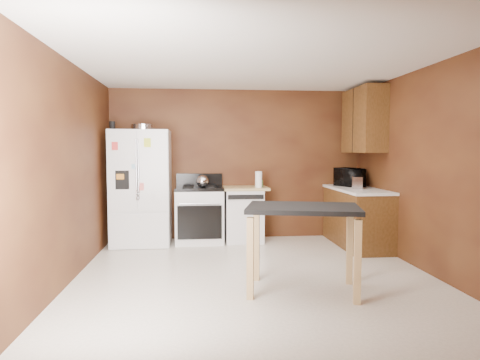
{
  "coord_description": "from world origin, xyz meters",
  "views": [
    {
      "loc": [
        -0.66,
        -4.95,
        1.49
      ],
      "look_at": [
        -0.09,
        0.85,
        1.08
      ],
      "focal_mm": 32.0,
      "sensor_mm": 36.0,
      "label": 1
    }
  ],
  "objects": [
    {
      "name": "paper_towel",
      "position": [
        0.31,
        1.84,
        1.02
      ],
      "size": [
        0.14,
        0.14,
        0.26
      ],
      "primitive_type": "cylinder",
      "rotation": [
        0.0,
        0.0,
        -0.3
      ],
      "color": "white",
      "rests_on": "dishwasher"
    },
    {
      "name": "wall_front",
      "position": [
        0.0,
        -2.25,
        1.25
      ],
      "size": [
        4.2,
        0.0,
        4.2
      ],
      "primitive_type": "plane",
      "rotation": [
        -1.57,
        0.0,
        0.0
      ],
      "color": "#5A3417",
      "rests_on": "ground"
    },
    {
      "name": "refrigerator",
      "position": [
        -1.55,
        1.86,
        0.9
      ],
      "size": [
        0.9,
        0.8,
        1.8
      ],
      "color": "white",
      "rests_on": "ground"
    },
    {
      "name": "right_cabinets",
      "position": [
        1.84,
        1.48,
        0.91
      ],
      "size": [
        0.63,
        1.58,
        2.45
      ],
      "color": "brown",
      "rests_on": "ground"
    },
    {
      "name": "pen_cup",
      "position": [
        -1.96,
        1.77,
        1.86
      ],
      "size": [
        0.09,
        0.09,
        0.13
      ],
      "primitive_type": "cylinder",
      "color": "black",
      "rests_on": "refrigerator"
    },
    {
      "name": "green_canister",
      "position": [
        0.36,
        2.0,
        0.94
      ],
      "size": [
        0.1,
        0.1,
        0.11
      ],
      "primitive_type": "cylinder",
      "rotation": [
        0.0,
        0.0,
        -0.04
      ],
      "color": "green",
      "rests_on": "dishwasher"
    },
    {
      "name": "gas_range",
      "position": [
        -0.64,
        1.92,
        0.46
      ],
      "size": [
        0.76,
        0.68,
        1.1
      ],
      "color": "white",
      "rests_on": "ground"
    },
    {
      "name": "island",
      "position": [
        0.43,
        -0.6,
        0.76
      ],
      "size": [
        1.3,
        1.01,
        0.91
      ],
      "color": "black",
      "rests_on": "ground"
    },
    {
      "name": "kettle",
      "position": [
        -0.59,
        1.81,
        1.0
      ],
      "size": [
        0.19,
        0.19,
        0.19
      ],
      "primitive_type": "sphere",
      "color": "silver",
      "rests_on": "gas_range"
    },
    {
      "name": "ceiling",
      "position": [
        0.0,
        0.0,
        2.5
      ],
      "size": [
        4.5,
        4.5,
        0.0
      ],
      "primitive_type": "plane",
      "rotation": [
        3.14,
        0.0,
        0.0
      ],
      "color": "white",
      "rests_on": "ground"
    },
    {
      "name": "microwave",
      "position": [
        1.8,
        1.8,
        1.04
      ],
      "size": [
        0.49,
        0.58,
        0.27
      ],
      "primitive_type": "imported",
      "rotation": [
        0.0,
        0.0,
        1.96
      ],
      "color": "black",
      "rests_on": "right_cabinets"
    },
    {
      "name": "floor",
      "position": [
        0.0,
        0.0,
        0.0
      ],
      "size": [
        4.5,
        4.5,
        0.0
      ],
      "primitive_type": "plane",
      "color": "silver",
      "rests_on": "ground"
    },
    {
      "name": "roasting_pan",
      "position": [
        -1.51,
        1.93,
        1.85
      ],
      "size": [
        0.37,
        0.37,
        0.09
      ],
      "primitive_type": "cylinder",
      "color": "silver",
      "rests_on": "refrigerator"
    },
    {
      "name": "wall_left",
      "position": [
        -2.1,
        0.0,
        1.25
      ],
      "size": [
        0.0,
        4.5,
        4.5
      ],
      "primitive_type": "plane",
      "rotation": [
        1.57,
        0.0,
        1.57
      ],
      "color": "#5A3417",
      "rests_on": "ground"
    },
    {
      "name": "wall_back",
      "position": [
        0.0,
        2.25,
        1.25
      ],
      "size": [
        4.2,
        0.0,
        4.2
      ],
      "primitive_type": "plane",
      "rotation": [
        1.57,
        0.0,
        0.0
      ],
      "color": "#5A3417",
      "rests_on": "ground"
    },
    {
      "name": "toaster",
      "position": [
        1.77,
        1.4,
        0.99
      ],
      "size": [
        0.22,
        0.28,
        0.18
      ],
      "primitive_type": "cube",
      "rotation": [
        0.0,
        0.0,
        -0.3
      ],
      "color": "silver",
      "rests_on": "right_cabinets"
    },
    {
      "name": "dishwasher",
      "position": [
        0.08,
        1.95,
        0.45
      ],
      "size": [
        0.78,
        0.63,
        0.89
      ],
      "color": "white",
      "rests_on": "ground"
    },
    {
      "name": "wall_right",
      "position": [
        2.1,
        0.0,
        1.25
      ],
      "size": [
        0.0,
        4.5,
        4.5
      ],
      "primitive_type": "plane",
      "rotation": [
        1.57,
        0.0,
        -1.57
      ],
      "color": "#5A3417",
      "rests_on": "ground"
    }
  ]
}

